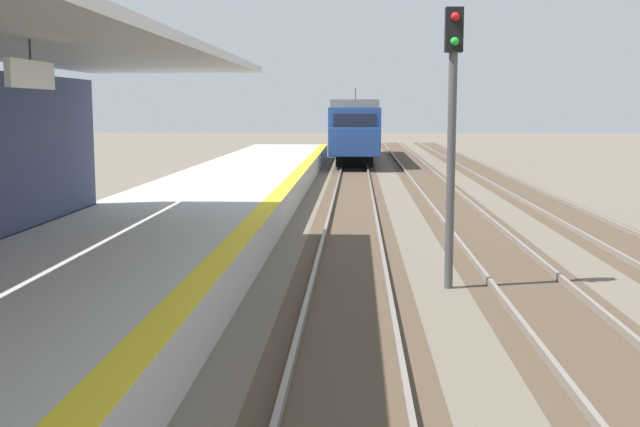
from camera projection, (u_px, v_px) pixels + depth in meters
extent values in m
cube|color=#B7B5AD|center=(113.00, 268.00, 14.56)|extent=(5.00, 80.00, 0.90)
cube|color=yellow|center=(233.00, 245.00, 14.39)|extent=(0.50, 80.00, 0.01)
cube|color=white|center=(31.00, 75.00, 10.14)|extent=(0.08, 1.40, 0.36)
cylinder|color=#333333|center=(30.00, 50.00, 10.09)|extent=(0.03, 0.03, 0.27)
cube|color=#4C3D2D|center=(351.00, 254.00, 18.37)|extent=(2.34, 120.00, 0.01)
cube|color=slate|center=(320.00, 250.00, 18.40)|extent=(0.08, 120.00, 0.15)
cube|color=slate|center=(382.00, 251.00, 18.33)|extent=(0.08, 120.00, 0.15)
cube|color=#4C3D2D|center=(497.00, 255.00, 18.22)|extent=(2.34, 120.00, 0.01)
cube|color=slate|center=(466.00, 251.00, 18.24)|extent=(0.08, 120.00, 0.15)
cube|color=slate|center=(529.00, 252.00, 18.17)|extent=(0.08, 120.00, 0.15)
cube|color=slate|center=(614.00, 253.00, 18.08)|extent=(0.08, 120.00, 0.15)
cube|color=navy|center=(355.00, 128.00, 51.69)|extent=(2.90, 18.00, 2.70)
cube|color=slate|center=(355.00, 104.00, 51.48)|extent=(2.67, 18.00, 0.44)
cube|color=black|center=(355.00, 125.00, 42.71)|extent=(2.32, 0.06, 1.21)
cube|color=navy|center=(354.00, 142.00, 42.05)|extent=(2.78, 1.60, 1.49)
cube|color=black|center=(377.00, 122.00, 51.57)|extent=(0.04, 15.84, 0.86)
cylinder|color=#333333|center=(355.00, 95.00, 54.96)|extent=(0.06, 0.06, 0.90)
cube|color=black|center=(355.00, 160.00, 46.13)|extent=(2.17, 2.20, 0.72)
cube|color=black|center=(355.00, 150.00, 57.71)|extent=(2.17, 2.20, 0.72)
cylinder|color=#4C4C4C|center=(451.00, 172.00, 14.59)|extent=(0.16, 0.16, 4.40)
cube|color=black|center=(454.00, 30.00, 14.25)|extent=(0.32, 0.24, 0.80)
sphere|color=red|center=(455.00, 17.00, 14.08)|extent=(0.16, 0.16, 0.16)
sphere|color=green|center=(455.00, 42.00, 14.14)|extent=(0.16, 0.16, 0.16)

